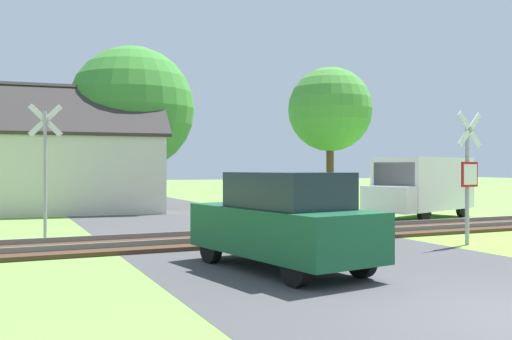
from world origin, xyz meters
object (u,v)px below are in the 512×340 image
Objects in this scene: stop_sign_near at (468,172)px; tree_far at (330,110)px; crossing_sign_far at (45,161)px; tree_center at (132,109)px; mail_truck at (422,185)px; parked_car at (282,221)px; house at (69,169)px.

stop_sign_near is 19.60m from tree_far.
crossing_sign_far is at bearing -40.45° from stop_sign_near.
mail_truck is at bearing -48.80° from tree_center.
stop_sign_near is 0.61× the size of mail_truck.
stop_sign_near is at bearing 2.39° from parked_car.
stop_sign_near is at bearing -17.71° from crossing_sign_far.
tree_far is (14.71, 2.70, 3.42)m from house.
crossing_sign_far is 0.68× the size of mail_truck.
mail_truck is at bearing 28.54° from parked_car.
crossing_sign_far is 9.82m from house.
house reaches higher than stop_sign_near.
tree_center is 12.01m from tree_far.
house is at bearing 87.54° from parked_car.
tree_center is (4.48, 10.46, 2.56)m from crossing_sign_far.
tree_far is (16.32, 12.38, 3.18)m from crossing_sign_far.
stop_sign_near is 0.90× the size of crossing_sign_far.
tree_far is at bearing -36.18° from mail_truck.
tree_center reaches higher than crossing_sign_far.
crossing_sign_far is at bearing -142.81° from tree_far.
house is 1.10× the size of tree_far.
tree_far reaches higher than parked_car.
tree_far reaches higher than crossing_sign_far.
tree_center is 17.58m from parked_car.
tree_far is (11.84, 1.92, 0.62)m from tree_center.
mail_truck is at bearing -32.17° from house.
house is at bearing 93.91° from crossing_sign_far.
mail_truck is (-3.26, -11.72, -3.99)m from tree_far.
parked_car is at bearing 2.40° from stop_sign_near.
mail_truck is (13.06, 0.66, -0.81)m from crossing_sign_far.
house is at bearing -72.91° from stop_sign_near.
parked_car is (-12.72, -19.09, -4.33)m from tree_far.
tree_center reaches higher than mail_truck.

